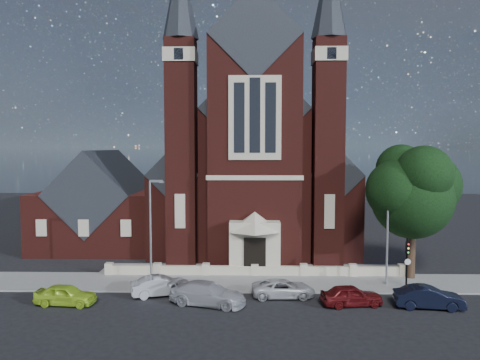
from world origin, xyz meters
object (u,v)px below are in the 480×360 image
at_px(street_lamp_left, 152,226).
at_px(car_dark_red, 351,295).
at_px(traffic_signal, 407,258).
at_px(car_white_suv, 283,288).
at_px(car_navy, 429,297).
at_px(street_tree, 415,193).
at_px(car_silver_a, 161,286).
at_px(car_lime_van, 66,295).
at_px(street_lamp_right, 389,226).
at_px(car_silver_b, 208,294).
at_px(church, 253,168).
at_px(parish_hall, 104,209).

xyz_separation_m(street_lamp_left, car_dark_red, (14.28, -4.48, -3.90)).
relative_size(traffic_signal, car_white_suv, 0.90).
xyz_separation_m(traffic_signal, car_navy, (0.34, -3.31, -1.86)).
bearing_deg(traffic_signal, street_lamp_left, 175.24).
distance_m(street_tree, car_silver_a, 20.75).
distance_m(traffic_signal, car_lime_van, 24.05).
bearing_deg(car_lime_van, car_dark_red, -85.30).
distance_m(street_lamp_right, car_silver_b, 14.57).
xyz_separation_m(street_tree, car_silver_a, (-19.30, -4.33, -6.25)).
height_order(street_lamp_left, car_silver_b, street_lamp_left).
bearing_deg(car_navy, church, 31.65).
height_order(parish_hall, street_tree, street_tree).
bearing_deg(car_dark_red, street_lamp_right, -48.01).
bearing_deg(car_white_suv, car_dark_red, -113.89).
distance_m(street_lamp_left, car_dark_red, 15.46).
xyz_separation_m(street_lamp_right, car_navy, (1.25, -4.89, -3.87)).
xyz_separation_m(car_lime_van, car_navy, (24.11, -0.18, 0.03)).
bearing_deg(traffic_signal, church, 118.20).
xyz_separation_m(parish_hall, car_lime_van, (3.23, -18.71, -3.32)).
bearing_deg(church, car_dark_red, -74.79).
height_order(car_silver_a, car_navy, car_navy).
bearing_deg(street_tree, car_silver_b, -158.62).
distance_m(parish_hall, traffic_signal, 31.20).
relative_size(car_silver_a, car_white_suv, 0.96).
height_order(street_lamp_left, car_lime_van, street_lamp_left).
relative_size(street_lamp_right, car_dark_red, 1.98).
distance_m(church, traffic_signal, 23.94).
bearing_deg(car_dark_red, car_white_suv, 60.76).
bearing_deg(car_navy, street_tree, -4.61).
relative_size(church, car_dark_red, 8.53).
height_order(traffic_signal, car_silver_b, traffic_signal).
height_order(car_lime_van, car_navy, car_navy).
bearing_deg(car_dark_red, street_lamp_left, 64.28).
bearing_deg(street_tree, car_white_suv, -157.08).
distance_m(parish_hall, street_tree, 31.27).
relative_size(car_silver_a, car_silver_b, 0.82).
distance_m(street_tree, car_lime_van, 26.90).
bearing_deg(car_navy, car_white_suv, 83.62).
bearing_deg(street_lamp_right, traffic_signal, -59.99).
relative_size(car_silver_a, car_navy, 0.97).
height_order(traffic_signal, car_dark_red, traffic_signal).
relative_size(street_lamp_right, car_white_suv, 1.82).
bearing_deg(car_white_suv, church, 2.20).
relative_size(street_lamp_left, car_silver_a, 1.89).
relative_size(car_lime_van, car_dark_red, 0.99).
bearing_deg(car_silver_b, traffic_signal, -62.01).
bearing_deg(car_navy, street_lamp_right, 20.53).
bearing_deg(parish_hall, car_silver_a, -60.79).
bearing_deg(car_lime_van, car_white_suv, -78.57).
xyz_separation_m(church, car_dark_red, (6.37, -23.42, -7.49)).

